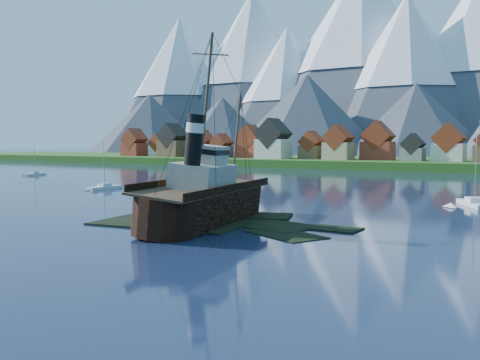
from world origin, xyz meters
The scene contains 10 objects.
ground centered at (0.00, 0.00, 0.00)m, with size 1400.00×1400.00×0.00m, color #162240.
shoal centered at (1.78, 2.15, -0.35)m, with size 31.71×21.24×1.14m.
shore_bank centered at (0.00, 170.00, 0.00)m, with size 600.00×80.00×3.20m, color #274A15.
seawall centered at (0.00, 132.00, 0.00)m, with size 600.00×2.50×2.00m, color #3F3D38.
town centered at (-33.12, 152.18, 8.99)m, with size 250.96×16.69×17.30m.
tugboat_wreck centered at (0.27, 2.13, 2.94)m, with size 6.84×29.48×23.36m.
sailboat_a centered at (-45.45, 27.85, 0.23)m, with size 2.28×8.66×10.54m.
sailboat_b centered at (-99.04, 50.72, 0.24)m, with size 2.69×7.19×10.17m.
sailboat_c centered at (-58.45, 87.07, 0.29)m, with size 8.83×8.96×12.97m.
sailboat_f centered at (24.82, 37.14, 0.24)m, with size 6.80×10.00×11.18m.
Camera 1 is at (38.02, -50.82, 9.71)m, focal length 40.00 mm.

